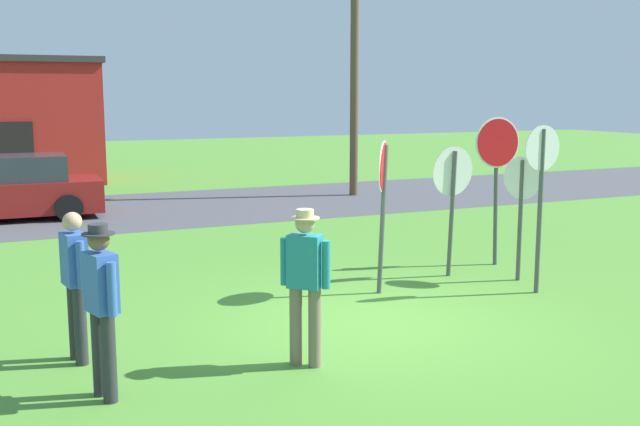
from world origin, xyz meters
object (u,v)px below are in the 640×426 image
object	(u,v)px
parked_car_on_street	(9,190)
person_in_teal	(75,279)
stop_sign_leaning_right	(452,188)
stop_sign_low_front	(497,163)
person_in_blue	(305,278)
stop_sign_nearest	(541,182)
utility_pole	(355,50)
stop_sign_far_back	(383,190)
stop_sign_tallest	(521,197)
person_on_left	(101,301)

from	to	relation	value
parked_car_on_street	person_in_teal	distance (m)	10.69
parked_car_on_street	stop_sign_leaning_right	xyz separation A→B (m)	(6.36, -9.04, 0.76)
stop_sign_low_front	person_in_blue	distance (m)	5.97
person_in_teal	person_in_blue	distance (m)	2.53
stop_sign_low_front	parked_car_on_street	bearing A→B (deg)	131.32
stop_sign_leaning_right	person_in_blue	bearing A→B (deg)	-143.52
stop_sign_nearest	person_in_teal	bearing A→B (deg)	-177.85
parked_car_on_street	person_in_blue	size ratio (longest dim) A/B	2.50
parked_car_on_street	stop_sign_leaning_right	distance (m)	11.08
stop_sign_nearest	person_in_blue	bearing A→B (deg)	-162.36
utility_pole	parked_car_on_street	distance (m)	10.00
stop_sign_far_back	stop_sign_low_front	size ratio (longest dim) A/B	0.89
utility_pole	stop_sign_low_front	xyz separation A→B (m)	(-1.81, -9.06, -2.38)
stop_sign_leaning_right	person_in_teal	distance (m)	6.25
stop_sign_nearest	stop_sign_tallest	distance (m)	0.84
utility_pole	parked_car_on_street	xyz separation A→B (m)	(-9.37, -0.46, -3.48)
utility_pole	parked_car_on_street	size ratio (longest dim) A/B	1.84
stop_sign_low_front	person_in_teal	size ratio (longest dim) A/B	1.52
stop_sign_nearest	person_on_left	world-z (taller)	stop_sign_nearest
stop_sign_leaning_right	stop_sign_far_back	size ratio (longest dim) A/B	0.93
stop_sign_low_front	person_in_teal	xyz separation A→B (m)	(-7.22, -2.08, -0.83)
stop_sign_leaning_right	stop_sign_far_back	bearing A→B (deg)	-162.92
parked_car_on_street	stop_sign_far_back	bearing A→B (deg)	-63.10
stop_sign_tallest	person_in_blue	xyz separation A→B (m)	(-4.60, -2.12, -0.35)
stop_sign_low_front	person_in_blue	xyz separation A→B (m)	(-4.96, -3.22, -0.80)
stop_sign_leaning_right	utility_pole	bearing A→B (deg)	72.41
stop_sign_low_front	person_in_teal	world-z (taller)	stop_sign_low_front
stop_sign_leaning_right	person_on_left	bearing A→B (deg)	-154.50
stop_sign_leaning_right	stop_sign_low_front	world-z (taller)	stop_sign_low_front
person_on_left	stop_sign_far_back	bearing A→B (deg)	28.21
stop_sign_leaning_right	stop_sign_tallest	bearing A→B (deg)	-37.84
stop_sign_nearest	person_on_left	bearing A→B (deg)	-167.65
person_in_blue	person_on_left	bearing A→B (deg)	-178.99
stop_sign_leaning_right	stop_sign_low_front	distance (m)	1.33
utility_pole	person_in_blue	distance (m)	14.38
stop_sign_tallest	person_in_blue	world-z (taller)	stop_sign_tallest
utility_pole	person_in_blue	bearing A→B (deg)	-118.85
stop_sign_nearest	stop_sign_leaning_right	size ratio (longest dim) A/B	1.18
stop_sign_far_back	stop_sign_tallest	distance (m)	2.40
person_in_teal	person_on_left	distance (m)	1.18
stop_sign_nearest	stop_sign_low_front	world-z (taller)	stop_sign_low_front
utility_pole	parked_car_on_street	bearing A→B (deg)	-177.18
person_in_teal	person_in_blue	xyz separation A→B (m)	(2.26, -1.14, 0.03)
stop_sign_nearest	stop_sign_leaning_right	world-z (taller)	stop_sign_nearest
stop_sign_tallest	stop_sign_nearest	bearing A→B (deg)	-108.81
parked_car_on_street	person_in_blue	bearing A→B (deg)	-77.59
parked_car_on_street	stop_sign_nearest	xyz separation A→B (m)	(6.96, -10.44, 0.99)
parked_car_on_street	stop_sign_low_front	xyz separation A→B (m)	(7.56, -8.60, 1.09)
utility_pole	stop_sign_leaning_right	size ratio (longest dim) A/B	3.76
stop_sign_nearest	stop_sign_tallest	size ratio (longest dim) A/B	1.26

